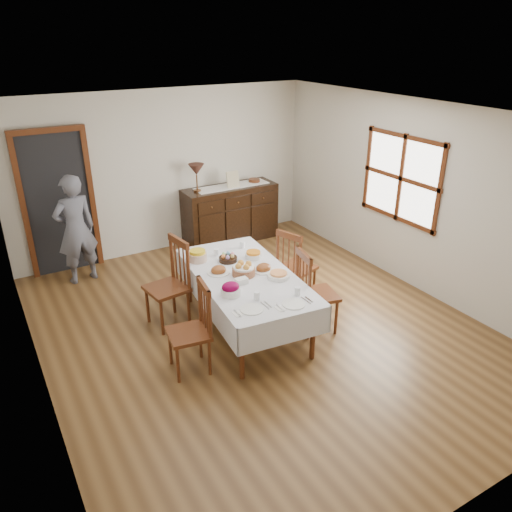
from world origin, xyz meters
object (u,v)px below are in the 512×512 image
dining_table (245,281)px  table_lamp (196,170)px  chair_left_far (170,282)px  chair_right_near (313,291)px  person (75,226)px  chair_right_far (295,265)px  sideboard (230,214)px  chair_left_near (193,328)px

dining_table → table_lamp: bearing=83.4°
chair_left_far → chair_right_near: (1.42, -1.03, -0.02)m
chair_left_far → person: (-0.72, 1.78, 0.29)m
chair_right_far → sideboard: (0.24, 2.33, -0.03)m
chair_left_far → table_lamp: table_lamp is taller
chair_left_near → chair_right_near: bearing=97.7°
chair_left_near → chair_right_near: 1.57m
chair_left_near → sideboard: bearing=154.4°
dining_table → person: size_ratio=1.31×
chair_left_far → sideboard: (1.89, 2.03, -0.07)m
chair_right_near → chair_right_far: 0.77m
chair_left_far → sideboard: chair_left_far is taller
chair_right_near → table_lamp: size_ratio=2.32×
chair_left_near → chair_left_far: bearing=179.9°
chair_left_near → chair_right_far: chair_right_far is taller
chair_left_near → person: size_ratio=0.60×
person → table_lamp: bearing=177.9°
sideboard → person: 2.65m
sideboard → dining_table: bearing=-114.1°
dining_table → chair_left_near: 1.00m
chair_left_near → chair_right_far: (1.80, 0.72, 0.01)m
table_lamp → sideboard: bearing=-2.0°
sideboard → person: size_ratio=0.95×
person → dining_table: bearing=111.8°
chair_right_far → table_lamp: bearing=-10.1°
chair_left_far → table_lamp: bearing=139.7°
chair_right_far → person: 3.17m
dining_table → table_lamp: size_ratio=4.88×
dining_table → chair_right_far: 0.97m
chair_right_near → sideboard: bearing=3.8°
chair_right_near → sideboard: size_ratio=0.66×
chair_left_near → chair_right_near: chair_right_near is taller
chair_left_far → person: person is taller
chair_left_far → person: bearing=-165.7°
chair_left_far → chair_right_near: 1.76m
chair_right_far → dining_table: bearing=88.2°
dining_table → sideboard: (1.16, 2.60, -0.16)m
chair_left_near → table_lamp: (1.46, 3.07, 0.81)m
chair_left_far → chair_right_near: chair_left_far is taller
dining_table → table_lamp: (0.58, 2.62, 0.68)m
chair_right_far → chair_left_far: bearing=61.3°
chair_left_near → chair_right_far: size_ratio=0.99×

